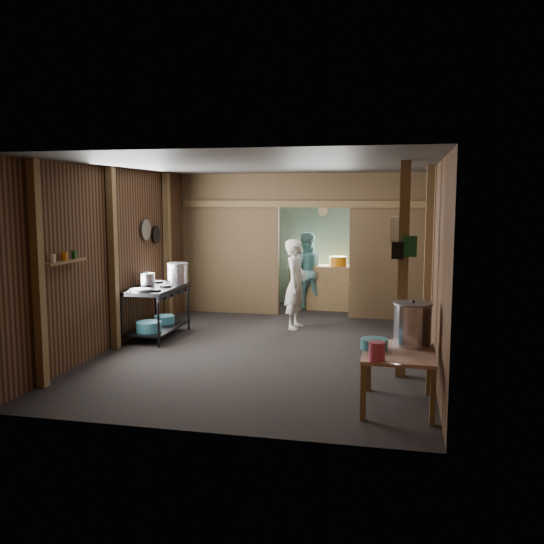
% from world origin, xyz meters
% --- Properties ---
extents(floor, '(4.50, 7.00, 0.00)m').
position_xyz_m(floor, '(0.00, 0.00, 0.00)').
color(floor, black).
rests_on(floor, ground).
extents(ceiling, '(4.50, 7.00, 0.00)m').
position_xyz_m(ceiling, '(0.00, 0.00, 2.60)').
color(ceiling, '#4F4E4D').
rests_on(ceiling, ground).
extents(wall_back, '(4.50, 0.00, 2.60)m').
position_xyz_m(wall_back, '(0.00, 3.50, 1.30)').
color(wall_back, brown).
rests_on(wall_back, ground).
extents(wall_front, '(4.50, 0.00, 2.60)m').
position_xyz_m(wall_front, '(0.00, -3.50, 1.30)').
color(wall_front, brown).
rests_on(wall_front, ground).
extents(wall_left, '(0.00, 7.00, 2.60)m').
position_xyz_m(wall_left, '(-2.25, 0.00, 1.30)').
color(wall_left, brown).
rests_on(wall_left, ground).
extents(wall_right, '(0.00, 7.00, 2.60)m').
position_xyz_m(wall_right, '(2.25, 0.00, 1.30)').
color(wall_right, brown).
rests_on(wall_right, ground).
extents(partition_left, '(1.85, 0.10, 2.60)m').
position_xyz_m(partition_left, '(-1.32, 2.20, 1.30)').
color(partition_left, brown).
rests_on(partition_left, floor).
extents(partition_right, '(1.35, 0.10, 2.60)m').
position_xyz_m(partition_right, '(1.57, 2.20, 1.30)').
color(partition_right, brown).
rests_on(partition_right, floor).
extents(partition_header, '(1.30, 0.10, 0.60)m').
position_xyz_m(partition_header, '(0.25, 2.20, 2.30)').
color(partition_header, brown).
rests_on(partition_header, wall_back).
extents(turquoise_panel, '(4.40, 0.06, 2.50)m').
position_xyz_m(turquoise_panel, '(0.00, 3.44, 1.25)').
color(turquoise_panel, '#6EA59A').
rests_on(turquoise_panel, wall_back).
extents(back_counter, '(1.20, 0.50, 0.85)m').
position_xyz_m(back_counter, '(0.30, 2.95, 0.42)').
color(back_counter, olive).
rests_on(back_counter, floor).
extents(wall_clock, '(0.20, 0.03, 0.20)m').
position_xyz_m(wall_clock, '(0.25, 3.40, 1.90)').
color(wall_clock, silver).
rests_on(wall_clock, wall_back).
extents(post_left_a, '(0.10, 0.12, 2.60)m').
position_xyz_m(post_left_a, '(-2.18, -2.60, 1.30)').
color(post_left_a, olive).
rests_on(post_left_a, floor).
extents(post_left_b, '(0.10, 0.12, 2.60)m').
position_xyz_m(post_left_b, '(-2.18, -0.80, 1.30)').
color(post_left_b, olive).
rests_on(post_left_b, floor).
extents(post_left_c, '(0.10, 0.12, 2.60)m').
position_xyz_m(post_left_c, '(-2.18, 1.20, 1.30)').
color(post_left_c, olive).
rests_on(post_left_c, floor).
extents(post_right, '(0.10, 0.12, 2.60)m').
position_xyz_m(post_right, '(2.18, -0.20, 1.30)').
color(post_right, olive).
rests_on(post_right, floor).
extents(post_free, '(0.12, 0.12, 2.60)m').
position_xyz_m(post_free, '(1.85, -1.30, 1.30)').
color(post_free, olive).
rests_on(post_free, floor).
extents(cross_beam, '(4.40, 0.12, 0.12)m').
position_xyz_m(cross_beam, '(0.00, 2.15, 2.05)').
color(cross_beam, olive).
rests_on(cross_beam, wall_left).
extents(pan_lid_big, '(0.03, 0.34, 0.34)m').
position_xyz_m(pan_lid_big, '(-2.21, 0.40, 1.65)').
color(pan_lid_big, slate).
rests_on(pan_lid_big, wall_left).
extents(pan_lid_small, '(0.03, 0.30, 0.30)m').
position_xyz_m(pan_lid_small, '(-2.21, 0.80, 1.55)').
color(pan_lid_small, black).
rests_on(pan_lid_small, wall_left).
extents(wall_shelf, '(0.14, 0.80, 0.03)m').
position_xyz_m(wall_shelf, '(-2.15, -2.10, 1.40)').
color(wall_shelf, olive).
rests_on(wall_shelf, wall_left).
extents(jar_white, '(0.07, 0.07, 0.10)m').
position_xyz_m(jar_white, '(-2.15, -2.35, 1.47)').
color(jar_white, silver).
rests_on(jar_white, wall_shelf).
extents(jar_yellow, '(0.08, 0.08, 0.10)m').
position_xyz_m(jar_yellow, '(-2.15, -2.10, 1.47)').
color(jar_yellow, '#C96D0C').
rests_on(jar_yellow, wall_shelf).
extents(jar_green, '(0.06, 0.06, 0.10)m').
position_xyz_m(jar_green, '(-2.15, -1.88, 1.47)').
color(jar_green, '#144F25').
rests_on(jar_green, wall_shelf).
extents(bag_white, '(0.22, 0.15, 0.32)m').
position_xyz_m(bag_white, '(1.80, -1.22, 1.78)').
color(bag_white, silver).
rests_on(bag_white, post_free).
extents(bag_green, '(0.16, 0.12, 0.24)m').
position_xyz_m(bag_green, '(1.92, -1.36, 1.60)').
color(bag_green, '#144F25').
rests_on(bag_green, post_free).
extents(bag_black, '(0.14, 0.10, 0.20)m').
position_xyz_m(bag_black, '(1.78, -1.38, 1.55)').
color(bag_black, black).
rests_on(bag_black, post_free).
extents(gas_range, '(0.69, 1.35, 0.80)m').
position_xyz_m(gas_range, '(-1.88, -0.01, 0.40)').
color(gas_range, black).
rests_on(gas_range, floor).
extents(prep_table, '(0.73, 1.01, 0.59)m').
position_xyz_m(prep_table, '(1.83, -2.40, 0.30)').
color(prep_table, tan).
rests_on(prep_table, floor).
extents(stove_pot_large, '(0.36, 0.36, 0.34)m').
position_xyz_m(stove_pot_large, '(-1.71, 0.48, 0.95)').
color(stove_pot_large, silver).
rests_on(stove_pot_large, gas_range).
extents(stove_pot_med, '(0.32, 0.32, 0.22)m').
position_xyz_m(stove_pot_med, '(-2.05, 0.03, 0.89)').
color(stove_pot_med, silver).
rests_on(stove_pot_med, gas_range).
extents(frying_pan, '(0.45, 0.58, 0.07)m').
position_xyz_m(frying_pan, '(-1.88, -0.55, 0.82)').
color(frying_pan, slate).
rests_on(frying_pan, gas_range).
extents(blue_tub_front, '(0.38, 0.38, 0.15)m').
position_xyz_m(blue_tub_front, '(-1.88, -0.32, 0.23)').
color(blue_tub_front, teal).
rests_on(blue_tub_front, gas_range).
extents(blue_tub_back, '(0.32, 0.32, 0.13)m').
position_xyz_m(blue_tub_back, '(-1.88, 0.29, 0.22)').
color(blue_tub_back, teal).
rests_on(blue_tub_back, gas_range).
extents(stock_pot, '(0.54, 0.54, 0.48)m').
position_xyz_m(stock_pot, '(1.96, -2.12, 0.82)').
color(stock_pot, silver).
rests_on(stock_pot, prep_table).
extents(wash_basin, '(0.36, 0.36, 0.11)m').
position_xyz_m(wash_basin, '(1.57, -2.36, 0.65)').
color(wash_basin, teal).
rests_on(wash_basin, prep_table).
extents(pink_bucket, '(0.18, 0.18, 0.19)m').
position_xyz_m(pink_bucket, '(1.62, -2.84, 0.69)').
color(pink_bucket, '#C13F5A').
rests_on(pink_bucket, prep_table).
extents(knife, '(0.29, 0.13, 0.01)m').
position_xyz_m(knife, '(1.71, -2.91, 0.60)').
color(knife, silver).
rests_on(knife, prep_table).
extents(yellow_tub, '(0.33, 0.33, 0.19)m').
position_xyz_m(yellow_tub, '(0.62, 2.95, 0.94)').
color(yellow_tub, '#C96D0C').
rests_on(yellow_tub, back_counter).
extents(red_cup, '(0.12, 0.12, 0.14)m').
position_xyz_m(red_cup, '(-0.09, 2.95, 0.92)').
color(red_cup, '#AC000C').
rests_on(red_cup, back_counter).
extents(cook, '(0.40, 0.57, 1.49)m').
position_xyz_m(cook, '(0.12, 1.09, 0.74)').
color(cook, white).
rests_on(cook, floor).
extents(worker_back, '(0.86, 0.75, 1.50)m').
position_xyz_m(worker_back, '(-0.00, 2.84, 0.75)').
color(worker_back, '#609F9D').
rests_on(worker_back, floor).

